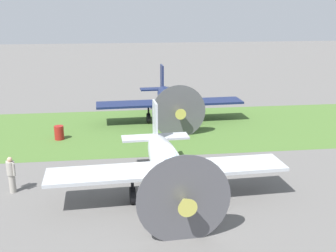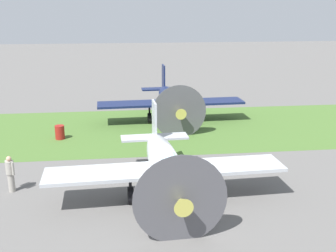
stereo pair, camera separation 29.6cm
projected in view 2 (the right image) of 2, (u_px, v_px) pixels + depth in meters
The scene contains 6 objects.
ground_plane at pixel (173, 200), 18.29m from camera, with size 160.00×160.00×0.00m, color #605E5B.
grass_verge at pixel (153, 129), 28.79m from camera, with size 120.00×11.00×0.01m, color #476B2D.
airplane_lead at pixel (165, 164), 18.16m from camera, with size 10.53×8.34×3.76m.
airplane_wingman at pixel (170, 100), 30.36m from camera, with size 10.76×8.53×3.84m.
ground_crew_chief at pixel (10, 173), 18.87m from camera, with size 0.48×0.47×1.73m.
fuel_drum at pixel (60, 132), 26.50m from camera, with size 0.60×0.60×0.90m, color maroon.
Camera 2 is at (2.15, 16.49, 8.30)m, focal length 44.01 mm.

